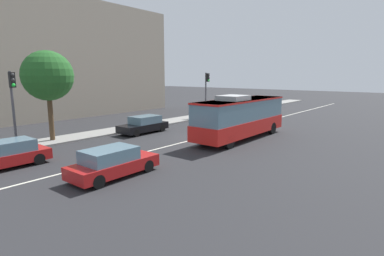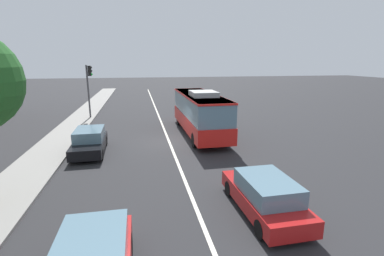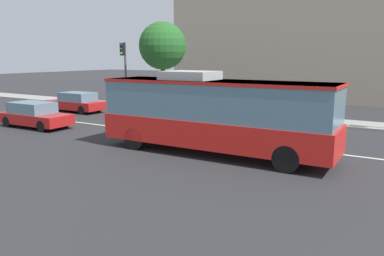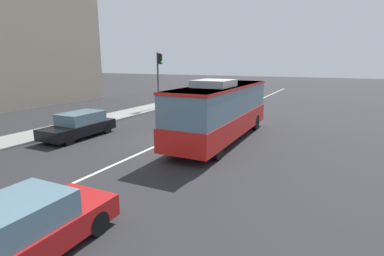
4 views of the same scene
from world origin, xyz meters
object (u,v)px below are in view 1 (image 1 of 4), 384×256
Objects in this scene: sedan_red_ahead at (5,155)px; street_tree_kerbside_left at (48,76)px; traffic_light_mid_block at (207,87)px; sedan_red at (113,163)px; traffic_light_near_corner at (13,97)px; transit_bus at (241,116)px; sedan_black at (144,125)px.

street_tree_kerbside_left is at bearing -137.24° from sedan_red_ahead.
traffic_light_mid_block is 17.86m from street_tree_kerbside_left.
traffic_light_near_corner is at bearing 94.43° from sedan_red.
traffic_light_near_corner reaches higher than sedan_red.
traffic_light_near_corner reaches higher than transit_bus.
street_tree_kerbside_left is (-6.74, 2.66, 4.15)m from sedan_black.
traffic_light_mid_block is (20.67, -0.01, 0.00)m from traffic_light_near_corner.
traffic_light_mid_block is (22.58, 3.30, 2.84)m from sedan_red_ahead.
traffic_light_near_corner is at bearing -85.56° from traffic_light_mid_block.
street_tree_kerbside_left is (4.81, 4.47, 4.15)m from sedan_red_ahead.
sedan_red_ahead is (-2.79, 5.73, 0.00)m from sedan_red.
sedan_red is at bearing 39.44° from sedan_black.
sedan_red is 0.87× the size of traffic_light_mid_block.
sedan_red is 1.00× the size of sedan_black.
sedan_black is (8.76, 7.54, 0.00)m from sedan_red.
traffic_light_mid_block is at bearing -173.62° from sedan_black.
sedan_red_ahead is 0.87× the size of traffic_light_near_corner.
transit_bus reaches higher than sedan_black.
sedan_black is 11.69m from sedan_red_ahead.
traffic_light_near_corner is (-12.78, 9.20, 1.75)m from transit_bus.
sedan_red_ahead is 23.00m from traffic_light_mid_block.
sedan_black is 0.87× the size of traffic_light_mid_block.
sedan_red is at bearing -101.19° from street_tree_kerbside_left.
sedan_red_ahead is at bearing -77.22° from traffic_light_mid_block.
street_tree_kerbside_left reaches higher than sedan_black.
traffic_light_near_corner is at bearing -120.25° from sedan_red_ahead.
transit_bus is at bearing -36.19° from traffic_light_mid_block.
sedan_red is at bearing 115.77° from sedan_red_ahead.
traffic_light_near_corner and traffic_light_mid_block have the same top height.
sedan_red is at bearing 178.80° from transit_bus.
sedan_red_ahead is 4.76m from traffic_light_near_corner.
sedan_black is 8.35m from street_tree_kerbside_left.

